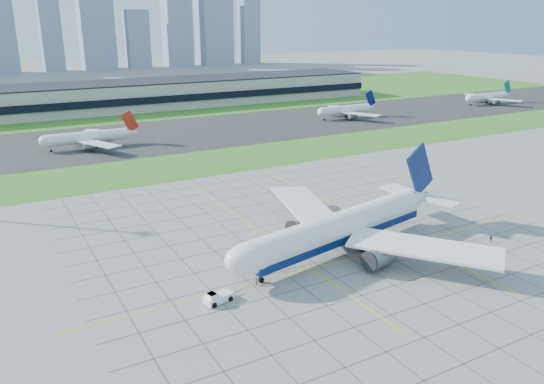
# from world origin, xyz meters

# --- Properties ---
(ground) EXTENTS (1400.00, 1400.00, 0.00)m
(ground) POSITION_xyz_m (0.00, 0.00, 0.00)
(ground) COLOR gray
(ground) RESTS_ON ground
(grass_median) EXTENTS (700.00, 35.00, 0.04)m
(grass_median) POSITION_xyz_m (0.00, 90.00, 0.02)
(grass_median) COLOR #3A7521
(grass_median) RESTS_ON ground
(asphalt_taxiway) EXTENTS (700.00, 75.00, 0.04)m
(asphalt_taxiway) POSITION_xyz_m (0.00, 145.00, 0.03)
(asphalt_taxiway) COLOR #383838
(asphalt_taxiway) RESTS_ON ground
(grass_far) EXTENTS (700.00, 145.00, 0.04)m
(grass_far) POSITION_xyz_m (0.00, 255.00, 0.02)
(grass_far) COLOR #3A7521
(grass_far) RESTS_ON ground
(apron_markings) EXTENTS (120.00, 130.00, 0.03)m
(apron_markings) POSITION_xyz_m (0.43, 11.09, 0.02)
(apron_markings) COLOR #474744
(apron_markings) RESTS_ON ground
(terminal) EXTENTS (260.00, 43.00, 15.80)m
(terminal) POSITION_xyz_m (40.00, 229.87, 7.89)
(terminal) COLOR #B7B7B2
(terminal) RESTS_ON ground
(city_skyline) EXTENTS (523.00, 32.40, 160.00)m
(city_skyline) POSITION_xyz_m (-8.71, 520.00, 59.09)
(city_skyline) COLOR #8693AF
(city_skyline) RESTS_ON ground
(airliner) EXTENTS (64.85, 65.07, 20.62)m
(airliner) POSITION_xyz_m (0.20, 2.26, 5.64)
(airliner) COLOR white
(airliner) RESTS_ON ground
(pushback_tug) EXTENTS (7.99, 3.63, 2.19)m
(pushback_tug) POSITION_xyz_m (-32.66, -5.05, 0.98)
(pushback_tug) COLOR white
(pushback_tug) RESTS_ON ground
(crew_near) EXTENTS (0.62, 0.71, 1.62)m
(crew_near) POSITION_xyz_m (-23.32, -2.77, 0.81)
(crew_near) COLOR black
(crew_near) RESTS_ON ground
(crew_far) EXTENTS (1.01, 1.04, 1.68)m
(crew_far) POSITION_xyz_m (33.98, -10.78, 0.84)
(crew_far) COLOR black
(crew_far) RESTS_ON ground
(distant_jet_1) EXTENTS (37.39, 42.66, 14.08)m
(distant_jet_1) POSITION_xyz_m (-27.44, 135.19, 4.48)
(distant_jet_1) COLOR white
(distant_jet_1) RESTS_ON ground
(distant_jet_2) EXTENTS (35.42, 42.66, 14.08)m
(distant_jet_2) POSITION_xyz_m (105.91, 140.41, 4.48)
(distant_jet_2) COLOR white
(distant_jet_2) RESTS_ON ground
(distant_jet_3) EXTENTS (37.65, 42.66, 14.08)m
(distant_jet_3) POSITION_xyz_m (214.64, 138.85, 4.48)
(distant_jet_3) COLOR white
(distant_jet_3) RESTS_ON ground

